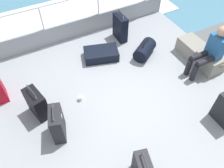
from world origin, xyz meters
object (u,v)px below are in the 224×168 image
Objects in this scene: suitcase_6 at (58,124)px; suitcase_5 at (120,28)px; suitcase_1 at (101,54)px; cargo_crate_1 at (211,61)px; duffel_bag at (145,50)px; suitcase_0 at (37,104)px; paper_cup at (80,98)px; cargo_crate_0 at (191,48)px; passenger_seated at (210,51)px.

suitcase_5 is at bearing 129.86° from suitcase_6.
suitcase_1 is at bearing 133.78° from suitcase_6.
duffel_bag is at bearing -134.42° from cargo_crate_1.
suitcase_0 is (-0.57, -3.61, 0.08)m from cargo_crate_1.
paper_cup is (0.07, 0.78, -0.23)m from suitcase_0.
cargo_crate_0 is at bearing -175.82° from cargo_crate_1.
cargo_crate_0 is 0.73× the size of suitcase_1.
passenger_seated is (0.00, -0.18, 0.38)m from cargo_crate_1.
suitcase_1 is (-0.85, -1.90, -0.07)m from cargo_crate_0.
suitcase_5 reaches higher than paper_cup.
suitcase_6 is (1.42, -1.48, 0.20)m from suitcase_1.
cargo_crate_1 is 3.66m from suitcase_0.
suitcase_0 is at bearing -62.17° from suitcase_5.
cargo_crate_0 is at bearing 165.95° from passenger_seated.
suitcase_6 reaches higher than paper_cup.
suitcase_0 is 2.72m from suitcase_5.
passenger_seated reaches higher than cargo_crate_0.
passenger_seated reaches higher than suitcase_6.
cargo_crate_0 is 1.08m from duffel_bag.
suitcase_1 is at bearing -59.69° from suitcase_5.
cargo_crate_0 is at bearing 89.90° from suitcase_0.
paper_cup is (-0.50, -2.84, -0.15)m from cargo_crate_1.
duffel_bag is (0.40, 0.91, 0.06)m from suitcase_1.
suitcase_5 is 2.13m from paper_cup.
suitcase_6 is 2.60m from duffel_bag.
suitcase_1 reaches higher than paper_cup.
duffel_bag is at bearing 113.05° from suitcase_6.
duffel_bag is (-0.44, 2.58, -0.11)m from suitcase_0.
cargo_crate_1 is 0.77× the size of suitcase_6.
passenger_seated is at bearing 80.54° from suitcase_0.
suitcase_0 reaches higher than cargo_crate_0.
suitcase_1 is 1.28m from paper_cup.
passenger_seated is 2.12m from suitcase_5.
suitcase_1 is at bearing 135.40° from paper_cup.
suitcase_5 is (-1.27, 2.41, 0.04)m from suitcase_0.
passenger_seated is 2.30m from suitcase_1.
duffel_bag reaches higher than cargo_crate_0.
cargo_crate_0 is 3.43m from suitcase_6.
cargo_crate_0 is at bearing 99.63° from suitcase_6.
cargo_crate_0 is at bearing 65.91° from suitcase_1.
suitcase_5 is 1.12× the size of duffel_bag.
suitcase_5 reaches higher than cargo_crate_1.
cargo_crate_1 is 0.42m from passenger_seated.
passenger_seated is 1.65× the size of duffel_bag.
suitcase_6 is 7.11× the size of paper_cup.
duffel_bag is (-1.01, -0.85, -0.40)m from passenger_seated.
cargo_crate_1 reaches higher than paper_cup.
suitcase_0 is 0.78× the size of suitcase_1.
suitcase_6 reaches higher than cargo_crate_1.
duffel_bag is at bearing 105.66° from paper_cup.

